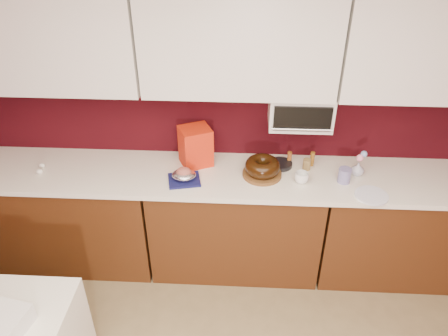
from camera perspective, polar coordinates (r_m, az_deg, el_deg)
ceiling at (r=0.82m, az=-0.97°, el=16.44°), size 4.00×4.50×0.02m
wall_back at (r=3.38m, az=1.87°, el=7.04°), size 4.00×0.02×2.50m
base_cabinet_left at (r=3.83m, az=-18.98°, el=-6.03°), size 1.31×0.58×0.86m
base_cabinet_center at (r=3.57m, az=1.50°, el=-7.11°), size 1.31×0.58×0.86m
base_cabinet_right at (r=3.79m, az=22.26°, el=-7.30°), size 1.31×0.58×0.86m
countertop at (r=3.30m, az=1.61°, el=-1.13°), size 4.00×0.62×0.04m
upper_cabinet_left at (r=3.31m, az=-22.67°, el=15.17°), size 1.31×0.33×0.70m
upper_cabinet_center at (r=3.00m, az=2.00°, el=15.97°), size 1.31×0.33×0.70m
upper_cabinet_right at (r=3.26m, az=26.89°, el=13.95°), size 1.31×0.33×0.70m
toaster_oven at (r=3.22m, az=9.95°, el=7.61°), size 0.45×0.30×0.25m
toaster_oven_door at (r=3.07m, az=10.22°, el=6.32°), size 0.40×0.02×0.18m
toaster_oven_handle at (r=3.10m, az=10.11°, el=4.96°), size 0.42×0.02×0.02m
cake_base at (r=3.28m, az=4.98°, el=-0.77°), size 0.29×0.29×0.03m
bundt_cake at (r=3.24m, az=5.04°, el=0.20°), size 0.29×0.29×0.11m
navy_towel at (r=3.22m, az=-5.22°, el=-1.57°), size 0.27×0.24×0.02m
foil_ham_nest at (r=3.19m, az=-5.26°, el=-0.89°), size 0.19×0.17×0.06m
roasted_ham at (r=3.18m, az=-5.28°, el=-0.52°), size 0.13×0.12×0.07m
pandoro_box at (r=3.35m, az=-3.73°, el=2.87°), size 0.29×0.28×0.30m
dark_pan at (r=3.40m, az=7.39°, el=0.49°), size 0.20×0.20×0.03m
coffee_mug at (r=3.22m, az=10.11°, el=-1.12°), size 0.10×0.10×0.10m
blue_jar at (r=3.29m, az=15.46°, el=-0.94°), size 0.11×0.11×0.11m
flower_vase at (r=3.40m, az=17.08°, el=-0.02°), size 0.09×0.09×0.12m
flower_pink at (r=3.35m, az=17.33°, el=1.27°), size 0.05×0.05×0.05m
flower_blue at (r=3.37m, az=17.82°, el=1.75°), size 0.05×0.05×0.05m
china_plate at (r=3.23m, az=18.71°, el=-3.42°), size 0.25×0.25×0.01m
amber_bottle at (r=3.43m, az=8.54°, el=1.35°), size 0.04×0.04×0.10m
paper_cup at (r=3.38m, az=10.76°, el=0.47°), size 0.06×0.06×0.09m
egg_left at (r=3.56m, az=-22.95°, el=-0.42°), size 0.06×0.06×0.04m
egg_right at (r=3.63m, az=-22.69°, el=0.30°), size 0.05×0.04×0.04m
amber_bottle_tall at (r=3.43m, az=11.45°, el=1.17°), size 0.04×0.04×0.12m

